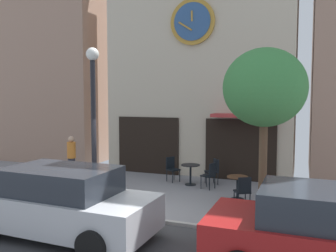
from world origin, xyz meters
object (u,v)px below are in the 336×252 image
object	(u,v)px
street_lamp	(94,127)
cafe_table_rightmost	(79,179)
cafe_chair_corner	(172,167)
cafe_chair_near_tree	(243,190)
cafe_chair_under_awning	(210,174)
cafe_chair_by_entrance	(214,169)
parked_car_silver	(61,202)
parked_car_red	(333,235)
cafe_chair_near_lamp	(54,179)
cafe_table_center_left	(191,171)
cafe_chair_right_end	(73,186)
street_tree	(264,89)
pedestrian_orange	(71,158)
cafe_table_center_right	(238,184)

from	to	relation	value
street_lamp	cafe_table_rightmost	world-z (taller)	street_lamp
cafe_chair_corner	cafe_chair_near_tree	world-z (taller)	same
cafe_chair_near_tree	cafe_chair_under_awning	world-z (taller)	same
cafe_chair_near_tree	cafe_chair_by_entrance	xyz separation A→B (m)	(-1.44, 2.49, 0.00)
cafe_chair_under_awning	parked_car_silver	size ratio (longest dim) A/B	0.21
parked_car_red	street_lamp	bearing A→B (deg)	160.84
cafe_table_rightmost	cafe_chair_under_awning	bearing A→B (deg)	31.69
cafe_chair_corner	cafe_chair_by_entrance	world-z (taller)	same
street_lamp	parked_car_red	bearing A→B (deg)	-19.16
cafe_chair_near_lamp	parked_car_silver	world-z (taller)	parked_car_silver
cafe_chair_by_entrance	street_lamp	bearing A→B (deg)	-123.68
cafe_table_center_left	parked_car_silver	size ratio (longest dim) A/B	0.17
cafe_chair_corner	cafe_chair_under_awning	size ratio (longest dim) A/B	1.00
cafe_chair_right_end	street_lamp	bearing A→B (deg)	-0.54
street_lamp	street_tree	world-z (taller)	street_lamp
cafe_chair_corner	cafe_chair_under_awning	distance (m)	1.71
street_lamp	pedestrian_orange	distance (m)	3.81
cafe_table_rightmost	parked_car_red	size ratio (longest dim) A/B	0.17
cafe_chair_near_tree	parked_car_silver	xyz separation A→B (m)	(-3.50, -3.47, 0.23)
parked_car_silver	parked_car_red	bearing A→B (deg)	0.39
street_lamp	cafe_table_center_right	xyz separation A→B (m)	(3.69, 2.12, -1.79)
street_tree	cafe_chair_corner	xyz separation A→B (m)	(-3.62, 3.39, -2.79)
cafe_table_center_left	cafe_chair_under_awning	bearing A→B (deg)	-21.72
cafe_chair_near_tree	cafe_chair_by_entrance	distance (m)	2.88
cafe_table_rightmost	cafe_chair_near_lamp	xyz separation A→B (m)	(-0.80, -0.22, -0.00)
cafe_table_rightmost	cafe_chair_near_lamp	distance (m)	0.83
cafe_chair_by_entrance	cafe_chair_near_tree	bearing A→B (deg)	-59.89
cafe_chair_near_tree	street_tree	bearing A→B (deg)	-59.28
parked_car_red	pedestrian_orange	bearing A→B (deg)	152.08
street_tree	cafe_table_center_left	bearing A→B (deg)	132.11
cafe_chair_corner	cafe_chair_near_lamp	world-z (taller)	same
street_tree	cafe_table_center_left	world-z (taller)	street_tree
cafe_table_rightmost	cafe_chair_under_awning	size ratio (longest dim) A/B	0.83
street_tree	cafe_table_center_left	distance (m)	5.04
cafe_chair_by_entrance	cafe_chair_right_end	distance (m)	5.03
cafe_chair_near_lamp	cafe_chair_under_awning	world-z (taller)	same
cafe_table_center_left	cafe_table_center_right	world-z (taller)	cafe_table_center_left
street_tree	cafe_chair_by_entrance	distance (m)	4.97
cafe_chair_corner	parked_car_silver	bearing A→B (deg)	-95.02
cafe_chair_corner	cafe_chair_by_entrance	xyz separation A→B (m)	(1.54, 0.15, 0.00)
cafe_chair_by_entrance	cafe_chair_right_end	world-z (taller)	same
street_lamp	cafe_table_center_right	distance (m)	4.62
cafe_chair_under_awning	parked_car_silver	distance (m)	5.62
cafe_chair_near_lamp	parked_car_red	size ratio (longest dim) A/B	0.21
cafe_chair_under_awning	cafe_table_center_right	bearing A→B (deg)	-40.79
cafe_chair_by_entrance	cafe_chair_under_awning	world-z (taller)	same
cafe_table_rightmost	cafe_chair_right_end	size ratio (longest dim) A/B	0.83
cafe_table_center_right	cafe_chair_near_tree	distance (m)	0.85
cafe_table_center_right	cafe_chair_near_lamp	distance (m)	5.78
cafe_chair_by_entrance	parked_car_red	xyz separation A→B (m)	(3.50, -5.92, 0.23)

